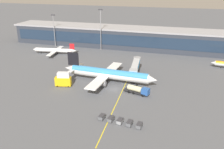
% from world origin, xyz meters
% --- Properties ---
extents(ground_plane, '(700.00, 700.00, 0.00)m').
position_xyz_m(ground_plane, '(0.00, 0.00, 0.00)').
color(ground_plane, '#515459').
extents(apron_lead_in_line, '(4.81, 79.89, 0.01)m').
position_xyz_m(apron_lead_in_line, '(3.94, 2.00, 0.00)').
color(apron_lead_in_line, yellow).
rests_on(apron_lead_in_line, ground_plane).
extents(terminal_building, '(172.14, 21.19, 13.47)m').
position_xyz_m(terminal_building, '(-6.20, 69.86, 6.75)').
color(terminal_building, '#2D333D').
rests_on(terminal_building, ground_plane).
extents(main_airliner, '(44.02, 34.76, 12.05)m').
position_xyz_m(main_airliner, '(-4.40, 7.40, 3.85)').
color(main_airliner, white).
rests_on(main_airliner, ground_plane).
extents(jet_bridge, '(5.83, 21.81, 6.53)m').
position_xyz_m(jet_bridge, '(5.69, 18.62, 4.84)').
color(jet_bridge, '#B2B7BC').
rests_on(jet_bridge, ground_plane).
extents(fuel_tanker, '(11.07, 5.38, 3.25)m').
position_xyz_m(fuel_tanker, '(10.85, -1.35, 1.75)').
color(fuel_tanker, '#232326').
rests_on(fuel_tanker, ground_plane).
extents(catering_lift, '(7.19, 4.01, 6.30)m').
position_xyz_m(catering_lift, '(-21.48, -2.71, 3.07)').
color(catering_lift, yellow).
rests_on(catering_lift, ground_plane).
extents(baggage_cart_0, '(1.87, 2.80, 1.48)m').
position_xyz_m(baggage_cart_0, '(3.01, -23.34, 0.78)').
color(baggage_cart_0, '#595B60').
rests_on(baggage_cart_0, ground_plane).
extents(baggage_cart_1, '(1.87, 2.80, 1.48)m').
position_xyz_m(baggage_cart_1, '(6.19, -23.68, 0.78)').
color(baggage_cart_1, '#595B60').
rests_on(baggage_cart_1, ground_plane).
extents(baggage_cart_2, '(1.87, 2.80, 1.48)m').
position_xyz_m(baggage_cart_2, '(9.37, -24.03, 0.78)').
color(baggage_cart_2, gray).
rests_on(baggage_cart_2, ground_plane).
extents(baggage_cart_3, '(1.87, 2.80, 1.48)m').
position_xyz_m(baggage_cart_3, '(12.55, -24.37, 0.78)').
color(baggage_cart_3, '#595B60').
rests_on(baggage_cart_3, ground_plane).
extents(baggage_cart_4, '(1.87, 2.80, 1.48)m').
position_xyz_m(baggage_cart_4, '(15.73, -24.72, 0.78)').
color(baggage_cart_4, '#595B60').
rests_on(baggage_cart_4, ground_plane).
extents(commuter_jet_far, '(28.62, 22.92, 6.96)m').
position_xyz_m(commuter_jet_far, '(-49.89, 40.35, 2.43)').
color(commuter_jet_far, white).
rests_on(commuter_jet_far, ground_plane).
extents(apron_light_mast_0, '(2.80, 0.50, 26.30)m').
position_xyz_m(apron_light_mast_0, '(-25.31, 57.90, 15.18)').
color(apron_light_mast_0, gray).
rests_on(apron_light_mast_0, ground_plane).
extents(apron_light_mast_1, '(2.80, 0.50, 21.74)m').
position_xyz_m(apron_light_mast_1, '(-59.07, 57.90, 12.82)').
color(apron_light_mast_1, gray).
rests_on(apron_light_mast_1, ground_plane).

